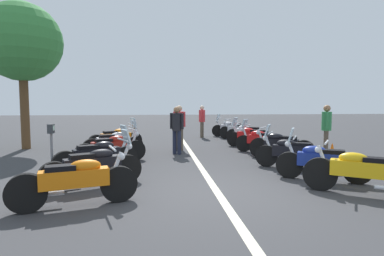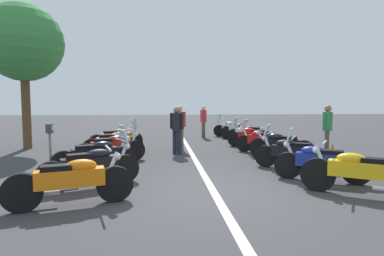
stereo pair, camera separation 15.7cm
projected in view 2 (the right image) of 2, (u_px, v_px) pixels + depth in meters
ground_plane at (214, 193)px, 6.28m from camera, size 80.00×80.00×0.00m
lane_centre_stripe at (196, 161)px, 9.58m from camera, size 15.62×0.16×0.01m
motorcycle_left_row_0 at (72, 180)px, 5.41m from camera, size 0.87×2.09×1.01m
motorcycle_left_row_1 at (92, 165)px, 6.69m from camera, size 1.11×2.00×1.20m
motorcycle_left_row_2 at (97, 155)px, 7.95m from camera, size 1.12×1.99×1.21m
motorcycle_left_row_3 at (111, 147)px, 9.42m from camera, size 1.07×2.01×0.99m
motorcycle_left_row_4 at (115, 142)px, 10.62m from camera, size 0.93×1.97×1.20m
motorcycle_left_row_5 at (117, 138)px, 11.96m from camera, size 1.16×1.93×1.20m
motorcycle_right_row_0 at (360, 172)px, 6.01m from camera, size 1.36×1.92×1.02m
motorcycle_right_row_1 at (320, 161)px, 7.16m from camera, size 1.15×1.87×1.20m
motorcycle_right_row_2 at (291, 152)px, 8.49m from camera, size 1.16×1.83×1.19m
motorcycle_right_row_3 at (281, 145)px, 9.89m from camera, size 1.26×1.76×1.01m
motorcycle_right_row_4 at (262, 140)px, 11.11m from camera, size 1.38×1.65×1.19m
motorcycle_right_row_5 at (252, 136)px, 12.49m from camera, size 1.31×1.78×1.19m
motorcycle_right_row_6 at (249, 133)px, 13.70m from camera, size 1.19×1.74×0.99m
motorcycle_right_row_7 at (240, 131)px, 15.09m from camera, size 1.46×1.68×0.99m
motorcycle_right_row_8 at (232, 128)px, 16.28m from camera, size 1.11×1.89×1.20m
parking_meter at (50, 140)px, 7.49m from camera, size 0.18×0.13×1.29m
traffic_cone_1 at (333, 154)px, 9.24m from camera, size 0.36×0.36×0.61m
traffic_cone_2 at (332, 155)px, 9.05m from camera, size 0.36×0.36×0.61m
bystander_0 at (327, 126)px, 10.61m from camera, size 0.49×0.32×1.72m
bystander_1 at (177, 126)px, 10.88m from camera, size 0.32×0.46×1.66m
bystander_2 at (203, 119)px, 16.02m from camera, size 0.50×0.32×1.64m
bystander_3 at (180, 124)px, 11.80m from camera, size 0.35×0.44×1.68m
roadside_tree_0 at (23, 43)px, 11.97m from camera, size 2.96×2.96×5.57m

